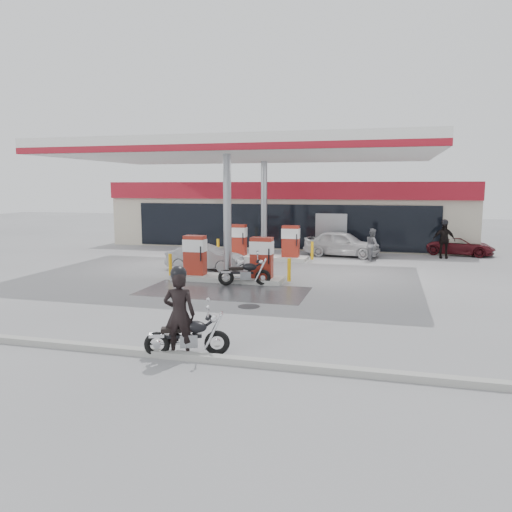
{
  "coord_description": "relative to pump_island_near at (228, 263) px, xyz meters",
  "views": [
    {
      "loc": [
        6.15,
        -16.76,
        3.77
      ],
      "look_at": [
        1.47,
        0.87,
        1.2
      ],
      "focal_mm": 35.0,
      "sensor_mm": 36.0,
      "label": 1
    }
  ],
  "objects": [
    {
      "name": "canopy",
      "position": [
        0.0,
        3.0,
        4.56
      ],
      "size": [
        16.0,
        10.02,
        5.51
      ],
      "color": "silver",
      "rests_on": "ground"
    },
    {
      "name": "drain_cover",
      "position": [
        2.0,
        -4.0,
        -0.71
      ],
      "size": [
        0.7,
        0.7,
        0.01
      ],
      "primitive_type": "cylinder",
      "color": "#38383A",
      "rests_on": "ground"
    },
    {
      "name": "ground",
      "position": [
        0.0,
        -2.0,
        -0.71
      ],
      "size": [
        90.0,
        90.0,
        0.0
      ],
      "primitive_type": "plane",
      "color": "gray",
      "rests_on": "ground"
    },
    {
      "name": "parked_car_right",
      "position": [
        10.0,
        10.36,
        -0.21
      ],
      "size": [
        3.86,
        2.36,
        1.0
      ],
      "primitive_type": "imported",
      "rotation": [
        0.0,
        0.0,
        1.37
      ],
      "color": "#56121A",
      "rests_on": "ground"
    },
    {
      "name": "main_motorcycle",
      "position": [
        1.95,
        -8.78,
        -0.28
      ],
      "size": [
        1.84,
        0.89,
        0.98
      ],
      "rotation": [
        0.0,
        0.0,
        0.34
      ],
      "color": "black",
      "rests_on": "ground"
    },
    {
      "name": "attendant",
      "position": [
        5.43,
        7.0,
        0.11
      ],
      "size": [
        0.84,
        0.95,
        1.64
      ],
      "primitive_type": "imported",
      "rotation": [
        0.0,
        0.0,
        1.88
      ],
      "color": "slate",
      "rests_on": "ground"
    },
    {
      "name": "pump_island_near",
      "position": [
        0.0,
        0.0,
        0.0
      ],
      "size": [
        5.14,
        1.3,
        1.78
      ],
      "color": "#9E9E99",
      "rests_on": "ground"
    },
    {
      "name": "hatchback_silver",
      "position": [
        -1.79,
        2.2,
        -0.14
      ],
      "size": [
        3.47,
        1.24,
        1.14
      ],
      "primitive_type": "imported",
      "rotation": [
        0.0,
        0.0,
        1.56
      ],
      "color": "gray",
      "rests_on": "ground"
    },
    {
      "name": "biker_main",
      "position": [
        1.77,
        -8.85,
        0.25
      ],
      "size": [
        0.78,
        0.59,
        1.93
      ],
      "primitive_type": "imported",
      "rotation": [
        0.0,
        0.0,
        3.33
      ],
      "color": "black",
      "rests_on": "ground"
    },
    {
      "name": "wet_patch",
      "position": [
        0.5,
        -2.0,
        -0.71
      ],
      "size": [
        6.0,
        3.0,
        0.0
      ],
      "primitive_type": "cube",
      "color": "#4C4C4F",
      "rests_on": "ground"
    },
    {
      "name": "pump_island_far",
      "position": [
        0.0,
        6.0,
        0.0
      ],
      "size": [
        5.14,
        1.3,
        1.78
      ],
      "color": "#9E9E99",
      "rests_on": "ground"
    },
    {
      "name": "sedan_white",
      "position": [
        3.79,
        8.2,
        -0.02
      ],
      "size": [
        4.25,
        2.27,
        1.38
      ],
      "primitive_type": "imported",
      "rotation": [
        0.0,
        0.0,
        1.41
      ],
      "color": "silver",
      "rests_on": "ground"
    },
    {
      "name": "parked_motorcycle",
      "position": [
        0.96,
        -0.78,
        -0.25
      ],
      "size": [
        1.98,
        0.87,
        1.04
      ],
      "rotation": [
        0.0,
        0.0,
        0.28
      ],
      "color": "black",
      "rests_on": "ground"
    },
    {
      "name": "parked_car_left",
      "position": [
        -7.47,
        12.0,
        -0.04
      ],
      "size": [
        4.76,
        2.23,
        1.34
      ],
      "primitive_type": "imported",
      "rotation": [
        0.0,
        0.0,
        1.49
      ],
      "color": "gray",
      "rests_on": "ground"
    },
    {
      "name": "store_building",
      "position": [
        0.01,
        13.94,
        1.3
      ],
      "size": [
        22.0,
        8.22,
        4.0
      ],
      "color": "#BDB29E",
      "rests_on": "ground"
    },
    {
      "name": "biker_walking",
      "position": [
        9.0,
        8.82,
        0.25
      ],
      "size": [
        1.14,
        0.51,
        1.92
      ],
      "primitive_type": "imported",
      "rotation": [
        0.0,
        0.0,
        0.04
      ],
      "color": "black",
      "rests_on": "ground"
    },
    {
      "name": "kerb",
      "position": [
        0.0,
        -9.0,
        -0.64
      ],
      "size": [
        28.0,
        0.25,
        0.15
      ],
      "primitive_type": "cube",
      "color": "gray",
      "rests_on": "ground"
    }
  ]
}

